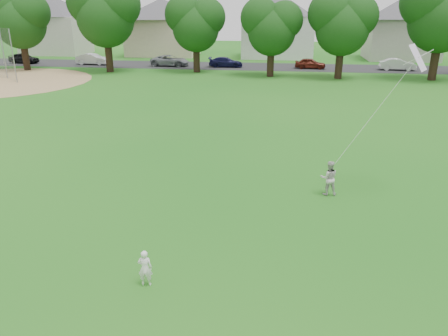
# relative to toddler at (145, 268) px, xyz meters

# --- Properties ---
(ground) EXTENTS (160.00, 160.00, 0.00)m
(ground) POSITION_rel_toddler_xyz_m (2.13, 0.71, -0.50)
(ground) COLOR #166216
(ground) RESTS_ON ground
(street) EXTENTS (90.00, 7.00, 0.01)m
(street) POSITION_rel_toddler_xyz_m (2.13, 42.71, -0.50)
(street) COLOR #2D2D30
(street) RESTS_ON ground
(toddler) EXTENTS (0.39, 0.28, 1.01)m
(toddler) POSITION_rel_toddler_xyz_m (0.00, 0.00, 0.00)
(toddler) COLOR white
(toddler) RESTS_ON ground
(older_boy) EXTENTS (0.70, 0.56, 1.35)m
(older_boy) POSITION_rel_toddler_xyz_m (5.12, 6.48, 0.17)
(older_boy) COLOR beige
(older_boy) RESTS_ON ground
(kite) EXTENTS (1.83, 1.15, 4.95)m
(kite) POSITION_rel_toddler_xyz_m (6.46, 6.74, 2.52)
(kite) COLOR white
(kite) RESTS_ON ground
(tree_row) EXTENTS (79.91, 8.73, 10.93)m
(tree_row) POSITION_rel_toddler_xyz_m (6.45, 36.19, 5.63)
(tree_row) COLOR black
(tree_row) RESTS_ON ground
(parked_cars) EXTENTS (56.75, 2.16, 1.29)m
(parked_cars) POSITION_rel_toddler_xyz_m (-2.04, 41.71, 0.11)
(parked_cars) COLOR black
(parked_cars) RESTS_ON ground
(house_row) EXTENTS (76.33, 13.60, 10.23)m
(house_row) POSITION_rel_toddler_xyz_m (2.81, 52.71, 4.45)
(house_row) COLOR beige
(house_row) RESTS_ON ground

